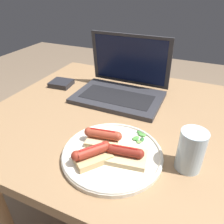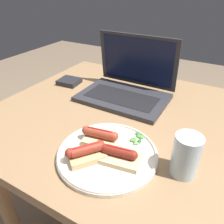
{
  "view_description": "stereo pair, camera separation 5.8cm",
  "coord_description": "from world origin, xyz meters",
  "px_view_note": "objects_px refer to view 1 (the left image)",
  "views": [
    {
      "loc": [
        0.22,
        -0.64,
        1.14
      ],
      "look_at": [
        -0.02,
        -0.09,
        0.77
      ],
      "focal_mm": 35.0,
      "sensor_mm": 36.0,
      "label": 1
    },
    {
      "loc": [
        0.27,
        -0.61,
        1.14
      ],
      "look_at": [
        -0.02,
        -0.09,
        0.77
      ],
      "focal_mm": 35.0,
      "sensor_mm": 36.0,
      "label": 2
    }
  ],
  "objects_px": {
    "laptop": "(122,86)",
    "drinking_glass": "(191,150)",
    "plate": "(112,154)",
    "external_drive": "(61,83)"
  },
  "relations": [
    {
      "from": "laptop",
      "to": "plate",
      "type": "relative_size",
      "value": 1.25
    },
    {
      "from": "laptop",
      "to": "plate",
      "type": "bearing_deg",
      "value": -72.06
    },
    {
      "from": "plate",
      "to": "external_drive",
      "type": "height_order",
      "value": "external_drive"
    },
    {
      "from": "plate",
      "to": "external_drive",
      "type": "distance_m",
      "value": 0.53
    },
    {
      "from": "laptop",
      "to": "drinking_glass",
      "type": "xyz_separation_m",
      "value": [
        0.32,
        -0.32,
        0.01
      ]
    },
    {
      "from": "drinking_glass",
      "to": "laptop",
      "type": "bearing_deg",
      "value": 135.0
    },
    {
      "from": "drinking_glass",
      "to": "external_drive",
      "type": "distance_m",
      "value": 0.68
    },
    {
      "from": "external_drive",
      "to": "plate",
      "type": "bearing_deg",
      "value": -45.33
    },
    {
      "from": "drinking_glass",
      "to": "external_drive",
      "type": "height_order",
      "value": "drinking_glass"
    },
    {
      "from": "laptop",
      "to": "external_drive",
      "type": "bearing_deg",
      "value": -175.91
    }
  ]
}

